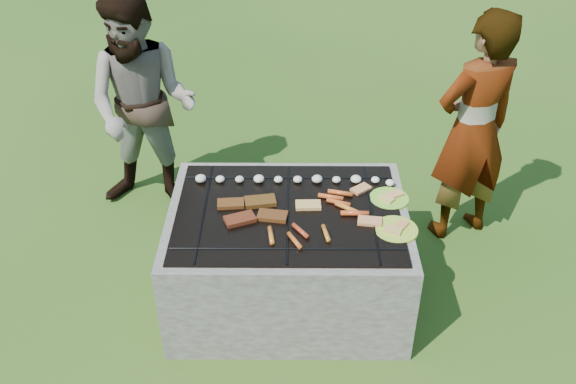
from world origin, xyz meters
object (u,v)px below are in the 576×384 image
plate_near (396,230)px  fire_pit (288,257)px  bystander (143,107)px  plate_far (389,198)px  cook (473,130)px

plate_near → fire_pit: bearing=164.4°
plate_near → bystander: bearing=144.1°
plate_far → bystander: size_ratio=0.16×
fire_pit → plate_far: size_ratio=5.55×
fire_pit → bystander: bystander is taller
plate_far → bystander: 1.71m
fire_pit → cook: (1.12, 0.63, 0.47)m
cook → bystander: size_ratio=1.00×
plate_far → cook: 0.77m
fire_pit → plate_near: 0.67m
plate_near → bystander: (-1.50, 1.09, 0.14)m
plate_near → plate_far: bearing=89.7°
plate_near → cook: bearing=54.7°
cook → bystander: bearing=-31.0°
fire_pit → bystander: size_ratio=0.86×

